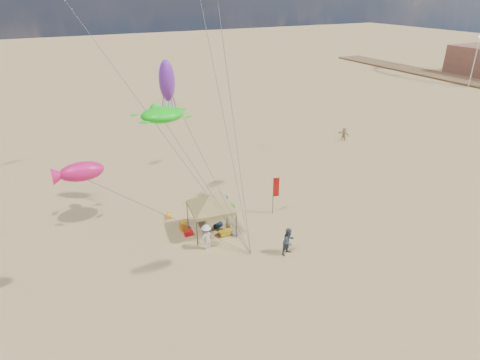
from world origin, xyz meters
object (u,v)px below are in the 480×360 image
Objects in this scene: feather_flag at (275,189)px; chair_yellow at (183,225)px; person_near_b at (289,241)px; beach_cart at (226,232)px; canopy_tent at (210,196)px; chair_green at (230,209)px; cooler_blue at (224,199)px; cooler_red at (188,233)px; person_near_c at (206,237)px; person_near_a at (228,220)px; person_far_c at (344,134)px; lamp_north at (476,53)px.

chair_yellow is at bearing 172.78° from feather_flag.
beach_cart is at bearing 107.87° from person_near_b.
chair_green is at bearing 37.40° from canopy_tent.
person_near_b is (0.68, -8.13, 0.72)m from cooler_blue.
cooler_red is 2.15m from person_near_c.
person_near_a reaches higher than person_far_c.
cooler_red is at bearing -86.95° from person_far_c.
canopy_tent reaches higher than person_near_a.
lamp_north is (55.59, 22.36, 4.70)m from person_near_a.
person_near_b reaches higher than chair_green.
feather_flag reaches higher than chair_green.
person_near_b reaches higher than beach_cart.
chair_green reaches higher than cooler_red.
person_far_c is at bearing -160.68° from person_near_c.
canopy_tent is at bearing -8.95° from cooler_red.
person_near_c is (-2.12, -1.29, 0.05)m from person_near_a.
beach_cart is (-1.54, -2.56, -0.15)m from chair_green.
person_near_b is at bearing 136.43° from person_near_c.
cooler_blue is 0.77× the size of chair_green.
person_near_b reaches higher than cooler_red.
cooler_red is 1.00× the size of cooler_blue.
cooler_red is 0.30× the size of person_near_b.
chair_green is 0.43× the size of person_near_a.
beach_cart is at bearing -157.85° from lamp_north.
person_near_b is at bearing -48.72° from chair_yellow.
canopy_tent reaches higher than chair_yellow.
person_near_c is at bearing -153.54° from beach_cart.
cooler_blue is 0.07× the size of lamp_north.
chair_green is 6.36m from person_near_b.
canopy_tent is 1.82× the size of feather_flag.
person_near_c is 62.54m from lamp_north.
person_far_c is (21.19, 12.13, -0.13)m from person_near_c.
canopy_tent is 5.93× the size of beach_cart.
cooler_blue is 4.94m from chair_yellow.
chair_green is (2.23, 1.70, -2.41)m from canopy_tent.
person_near_b reaches higher than chair_yellow.
person_near_c is at bearing -124.55° from cooler_blue.
cooler_red is 0.77× the size of chair_yellow.
chair_yellow is 0.38× the size of person_near_b.
cooler_red is 0.81m from chair_yellow.
person_near_b reaches higher than person_near_a.
person_far_c is at bearing 23.27° from chair_yellow.
lamp_north is (36.52, 11.51, 4.79)m from person_far_c.
beach_cart is at bearing -39.11° from chair_yellow.
feather_flag reaches higher than person_near_b.
canopy_tent reaches higher than person_near_c.
person_near_c is at bearing -3.31° from person_near_a.
chair_yellow is 0.41× the size of person_near_c.
cooler_blue is at bearing -161.26° from lamp_north.
person_near_b is 59.75m from lamp_north.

